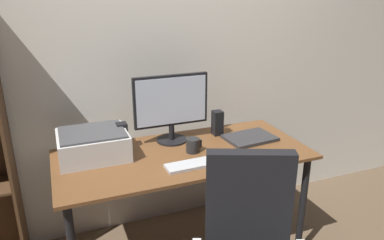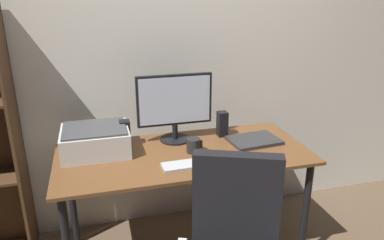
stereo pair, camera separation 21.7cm
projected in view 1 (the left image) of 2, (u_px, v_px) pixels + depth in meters
back_wall at (157, 49)px, 2.52m from camera, size 6.40×0.10×2.60m
desk at (184, 165)px, 2.29m from camera, size 1.54×0.69×0.74m
monitor at (171, 104)px, 2.35m from camera, size 0.49×0.20×0.44m
keyboard at (191, 165)px, 2.08m from camera, size 0.29×0.12×0.02m
mouse at (226, 157)px, 2.16m from camera, size 0.06×0.10×0.03m
coffee_mug at (193, 145)px, 2.26m from camera, size 0.10×0.08×0.09m
laptop at (250, 138)px, 2.45m from camera, size 0.34×0.26×0.02m
speaker_left at (122, 136)px, 2.29m from camera, size 0.06×0.07×0.17m
speaker_right at (217, 123)px, 2.51m from camera, size 0.06×0.07×0.17m
printer at (93, 144)px, 2.18m from camera, size 0.40×0.34×0.16m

